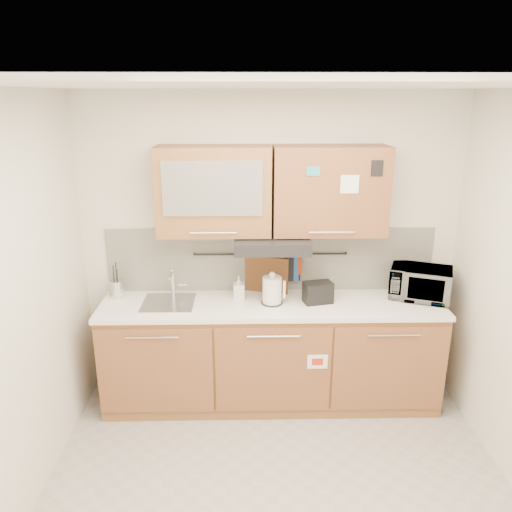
{
  "coord_description": "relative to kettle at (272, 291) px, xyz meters",
  "views": [
    {
      "loc": [
        -0.2,
        -2.6,
        2.56
      ],
      "look_at": [
        -0.13,
        1.05,
        1.37
      ],
      "focal_mm": 35.0,
      "sensor_mm": 36.0,
      "label": 1
    }
  ],
  "objects": [
    {
      "name": "base_cabinet",
      "position": [
        -0.0,
        0.01,
        -0.62
      ],
      "size": [
        2.8,
        0.64,
        0.88
      ],
      "color": "#935F34",
      "rests_on": "floor"
    },
    {
      "name": "range_hood",
      "position": [
        -0.0,
        0.07,
        0.39
      ],
      "size": [
        0.6,
        0.46,
        0.1
      ],
      "primitive_type": "cube",
      "color": "black",
      "rests_on": "upper_cabinets"
    },
    {
      "name": "cutting_board",
      "position": [
        -0.04,
        0.25,
        -0.03
      ],
      "size": [
        0.37,
        0.14,
        0.47
      ],
      "primitive_type": "cube",
      "rotation": [
        0.0,
        0.0,
        -0.3
      ],
      "color": "brown",
      "rests_on": "utensil_rail"
    },
    {
      "name": "sink",
      "position": [
        -0.85,
        0.03,
        -0.11
      ],
      "size": [
        0.42,
        0.4,
        0.26
      ],
      "color": "silver",
      "rests_on": "countertop"
    },
    {
      "name": "wall_left",
      "position": [
        -1.6,
        -1.18,
        0.27
      ],
      "size": [
        0.0,
        3.0,
        3.0
      ],
      "primitive_type": "plane",
      "rotation": [
        1.57,
        0.0,
        1.57
      ],
      "color": "silver",
      "rests_on": "ground"
    },
    {
      "name": "wall_back",
      "position": [
        -0.0,
        0.32,
        0.27
      ],
      "size": [
        3.2,
        0.0,
        3.2
      ],
      "primitive_type": "plane",
      "rotation": [
        1.57,
        0.0,
        0.0
      ],
      "color": "silver",
      "rests_on": "ground"
    },
    {
      "name": "oven_mitt",
      "position": [
        0.18,
        0.25,
        0.1
      ],
      "size": [
        0.13,
        0.04,
        0.22
      ],
      "primitive_type": "cube",
      "rotation": [
        0.0,
        0.0,
        -0.08
      ],
      "color": "#215399",
      "rests_on": "utensil_rail"
    },
    {
      "name": "upper_cabinets",
      "position": [
        -0.01,
        0.14,
        0.8
      ],
      "size": [
        1.82,
        0.37,
        0.7
      ],
      "color": "#935F34",
      "rests_on": "wall_back"
    },
    {
      "name": "soap_bottle",
      "position": [
        -0.27,
        0.1,
        -0.01
      ],
      "size": [
        0.09,
        0.1,
        0.2
      ],
      "primitive_type": "imported",
      "rotation": [
        0.0,
        0.0,
        0.04
      ],
      "color": "#999999",
      "rests_on": "countertop"
    },
    {
      "name": "pot_holder",
      "position": [
        0.2,
        0.25,
        0.13
      ],
      "size": [
        0.12,
        0.06,
        0.15
      ],
      "primitive_type": "cube",
      "rotation": [
        0.0,
        0.0,
        -0.36
      ],
      "color": "#A82D16",
      "rests_on": "utensil_rail"
    },
    {
      "name": "floor",
      "position": [
        -0.0,
        -1.18,
        -1.03
      ],
      "size": [
        3.2,
        3.2,
        0.0
      ],
      "primitive_type": "plane",
      "color": "#9E9993",
      "rests_on": "ground"
    },
    {
      "name": "utensil_rail",
      "position": [
        -0.0,
        0.27,
        0.23
      ],
      "size": [
        1.3,
        0.02,
        0.02
      ],
      "primitive_type": "cylinder",
      "rotation": [
        0.0,
        1.57,
        0.0
      ],
      "color": "black",
      "rests_on": "backsplash"
    },
    {
      "name": "backsplash",
      "position": [
        -0.0,
        0.31,
        0.17
      ],
      "size": [
        2.8,
        0.02,
        0.56
      ],
      "primitive_type": "cube",
      "color": "silver",
      "rests_on": "countertop"
    },
    {
      "name": "countertop",
      "position": [
        -0.0,
        0.01,
        -0.13
      ],
      "size": [
        2.82,
        0.62,
        0.04
      ],
      "primitive_type": "cube",
      "color": "white",
      "rests_on": "base_cabinet"
    },
    {
      "name": "utensil_crock",
      "position": [
        -1.3,
        0.16,
        -0.03
      ],
      "size": [
        0.15,
        0.15,
        0.3
      ],
      "rotation": [
        0.0,
        0.0,
        0.26
      ],
      "color": "silver",
      "rests_on": "countertop"
    },
    {
      "name": "dark_pouch",
      "position": [
        0.18,
        0.25,
        0.1
      ],
      "size": [
        0.14,
        0.06,
        0.22
      ],
      "primitive_type": "cube",
      "rotation": [
        0.0,
        0.0,
        0.18
      ],
      "color": "black",
      "rests_on": "utensil_rail"
    },
    {
      "name": "toaster",
      "position": [
        0.38,
        0.01,
        -0.02
      ],
      "size": [
        0.26,
        0.19,
        0.18
      ],
      "rotation": [
        0.0,
        0.0,
        0.22
      ],
      "color": "black",
      "rests_on": "countertop"
    },
    {
      "name": "kettle",
      "position": [
        0.0,
        0.0,
        0.0
      ],
      "size": [
        0.2,
        0.18,
        0.28
      ],
      "rotation": [
        0.0,
        0.0,
        -0.07
      ],
      "color": "silver",
      "rests_on": "countertop"
    },
    {
      "name": "microwave",
      "position": [
        1.25,
        0.09,
        0.02
      ],
      "size": [
        0.57,
        0.48,
        0.27
      ],
      "primitive_type": "imported",
      "rotation": [
        0.0,
        0.0,
        -0.38
      ],
      "color": "#999999",
      "rests_on": "countertop"
    },
    {
      "name": "ceiling",
      "position": [
        -0.0,
        -1.18,
        1.57
      ],
      "size": [
        3.2,
        3.2,
        0.0
      ],
      "primitive_type": "plane",
      "rotation": [
        3.14,
        0.0,
        0.0
      ],
      "color": "white",
      "rests_on": "wall_back"
    }
  ]
}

